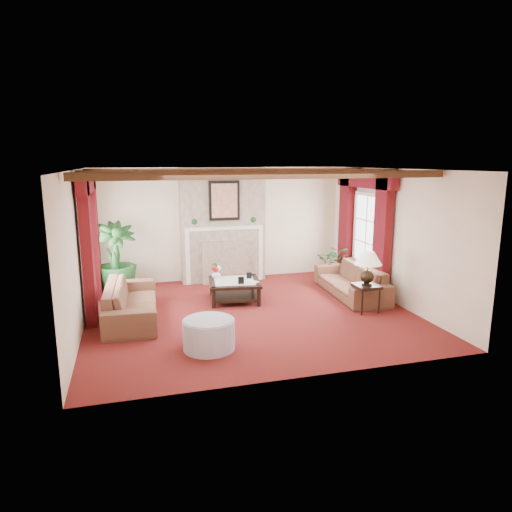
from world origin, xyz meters
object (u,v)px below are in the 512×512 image
object	(u,v)px
sofa_left	(131,295)
side_table	(366,298)
sofa_right	(351,275)
ottoman	(209,334)
potted_palm	(116,275)
coffee_table	(234,291)

from	to	relation	value
sofa_left	side_table	xyz separation A→B (m)	(4.35, -0.79, -0.18)
side_table	sofa_right	bearing A→B (deg)	78.10
side_table	ottoman	size ratio (longest dim) A/B	0.66
potted_palm	side_table	world-z (taller)	potted_palm
potted_palm	ottoman	xyz separation A→B (m)	(1.42, -3.42, -0.21)
coffee_table	ottoman	world-z (taller)	ottoman
sofa_right	coffee_table	xyz separation A→B (m)	(-2.51, 0.28, -0.23)
sofa_right	coffee_table	distance (m)	2.54
ottoman	sofa_left	bearing A→B (deg)	122.79
side_table	sofa_left	bearing A→B (deg)	169.76
sofa_right	side_table	bearing A→B (deg)	-8.93
side_table	ottoman	distance (m)	3.36
sofa_right	coffee_table	bearing A→B (deg)	-93.44
sofa_right	potted_palm	distance (m)	5.06
sofa_left	potted_palm	bearing A→B (deg)	12.65
sofa_right	side_table	distance (m)	1.12
potted_palm	coffee_table	bearing A→B (deg)	-24.79
sofa_right	potted_palm	size ratio (longest dim) A/B	1.30
potted_palm	side_table	xyz separation A→B (m)	(4.64, -2.45, -0.18)
sofa_left	sofa_right	distance (m)	4.59
sofa_left	coffee_table	distance (m)	2.16
sofa_right	ottoman	distance (m)	4.02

